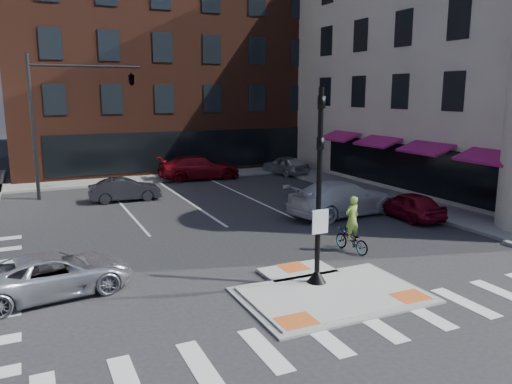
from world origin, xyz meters
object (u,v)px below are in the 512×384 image
white_pickup (343,198)px  bg_car_red (199,168)px  silver_suv (54,274)px  bg_car_silver (285,165)px  red_sedan (409,205)px  bg_car_dark (125,190)px  cyclist (352,233)px

white_pickup → bg_car_red: 13.26m
silver_suv → bg_car_silver: (16.77, 16.90, 0.06)m
red_sedan → bg_car_red: (-5.61, 14.77, 0.16)m
silver_suv → bg_car_dark: bearing=-27.7°
bg_car_dark → bg_car_red: (6.01, 5.03, 0.18)m
white_pickup → bg_car_red: bearing=8.0°
bg_car_dark → white_pickup: bearing=-129.0°
white_pickup → red_sedan: bearing=-132.5°
red_sedan → bg_car_red: bg_car_red is taller
bg_car_silver → red_sedan: bearing=77.0°
bg_car_dark → cyclist: 14.20m
silver_suv → bg_car_red: size_ratio=0.81×
bg_car_dark → bg_car_red: bearing=-48.3°
white_pickup → bg_car_red: white_pickup is taller
silver_suv → red_sedan: size_ratio=1.19×
bg_car_dark → red_sedan: bearing=-128.2°
bg_car_silver → silver_suv: bearing=35.5°
bg_car_dark → bg_car_silver: 13.17m
white_pickup → cyclist: size_ratio=2.70×
bg_car_red → cyclist: (0.11, -17.84, -0.09)m
white_pickup → bg_car_dark: bearing=43.7°
red_sedan → bg_car_silver: size_ratio=0.94×
red_sedan → white_pickup: 3.13m
silver_suv → cyclist: 10.48m
bg_car_red → bg_car_dark: bearing=134.0°
cyclist → silver_suv: bearing=-10.1°
bg_car_silver → bg_car_red: (-6.41, 0.64, 0.12)m
cyclist → red_sedan: bearing=-159.3°
silver_suv → bg_car_red: 20.38m
cyclist → bg_car_dark: bearing=-73.0°
bg_car_red → cyclist: size_ratio=2.62×
red_sedan → bg_car_dark: bearing=-39.7°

